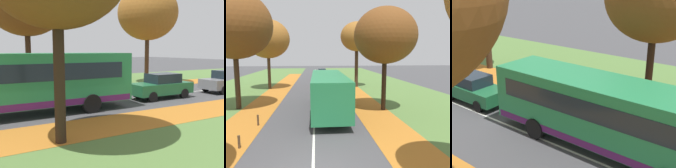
# 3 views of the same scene
# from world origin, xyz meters

# --- Properties ---
(grass_verge_left) EXTENTS (12.00, 90.00, 0.01)m
(grass_verge_left) POSITION_xyz_m (-9.20, 20.00, 0.00)
(grass_verge_left) COLOR #517538
(grass_verge_left) RESTS_ON ground
(leaf_litter_left) EXTENTS (2.80, 60.00, 0.00)m
(leaf_litter_left) POSITION_xyz_m (-4.60, 14.00, 0.01)
(leaf_litter_left) COLOR #B26B23
(leaf_litter_left) RESTS_ON grass_verge_left
(grass_verge_right) EXTENTS (12.00, 90.00, 0.01)m
(grass_verge_right) POSITION_xyz_m (9.20, 20.00, 0.00)
(grass_verge_right) COLOR #517538
(grass_verge_right) RESTS_ON ground
(leaf_litter_right) EXTENTS (2.80, 60.00, 0.00)m
(leaf_litter_right) POSITION_xyz_m (4.60, 14.00, 0.01)
(leaf_litter_right) COLOR #B26B23
(leaf_litter_right) RESTS_ON grass_verge_right
(road_centre_line) EXTENTS (0.12, 80.00, 0.01)m
(road_centre_line) POSITION_xyz_m (0.00, 20.00, 0.00)
(road_centre_line) COLOR silver
(road_centre_line) RESTS_ON ground
(tree_left_near) EXTENTS (6.11, 6.11, 9.64)m
(tree_left_near) POSITION_xyz_m (-6.34, 10.99, 6.87)
(tree_left_near) COLOR #382619
(tree_left_near) RESTS_ON ground
(tree_left_mid) EXTENTS (5.59, 5.59, 9.05)m
(tree_left_mid) POSITION_xyz_m (-5.99, 21.83, 6.52)
(tree_left_mid) COLOR #422D1E
(tree_left_mid) RESTS_ON ground
(tree_right_near) EXTENTS (4.96, 4.96, 8.25)m
(tree_right_near) POSITION_xyz_m (5.66, 9.43, 6.00)
(tree_right_near) COLOR black
(tree_right_near) RESTS_ON ground
(tree_right_mid) EXTENTS (4.49, 4.49, 9.01)m
(tree_right_mid) POSITION_xyz_m (5.82, 22.50, 6.93)
(tree_right_mid) COLOR #382619
(tree_right_mid) RESTS_ON ground
(bollard_second) EXTENTS (0.12, 0.12, 0.65)m
(bollard_second) POSITION_xyz_m (-3.59, 2.82, 0.33)
(bollard_second) COLOR #4C3823
(bollard_second) RESTS_ON ground
(bollard_third) EXTENTS (0.12, 0.12, 0.71)m
(bollard_third) POSITION_xyz_m (-3.58, 6.28, 0.35)
(bollard_third) COLOR #4C3823
(bollard_third) RESTS_ON ground
(bus) EXTENTS (2.71, 10.41, 2.98)m
(bus) POSITION_xyz_m (1.11, 9.29, 1.70)
(bus) COLOR #237A47
(bus) RESTS_ON ground
(car_green_lead) EXTENTS (1.79, 4.20, 1.62)m
(car_green_lead) POSITION_xyz_m (0.89, 17.85, 0.81)
(car_green_lead) COLOR #1E6038
(car_green_lead) RESTS_ON ground
(car_grey_following) EXTENTS (1.80, 4.21, 1.62)m
(car_grey_following) POSITION_xyz_m (1.27, 23.88, 0.81)
(car_grey_following) COLOR slate
(car_grey_following) RESTS_ON ground
(car_red_third_in_line) EXTENTS (1.87, 4.24, 1.62)m
(car_red_third_in_line) POSITION_xyz_m (1.05, 31.92, 0.81)
(car_red_third_in_line) COLOR #B21919
(car_red_third_in_line) RESTS_ON ground
(car_silver_fourth_in_line) EXTENTS (1.89, 4.26, 1.62)m
(car_silver_fourth_in_line) POSITION_xyz_m (1.40, 37.97, 0.81)
(car_silver_fourth_in_line) COLOR #B7BABF
(car_silver_fourth_in_line) RESTS_ON ground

